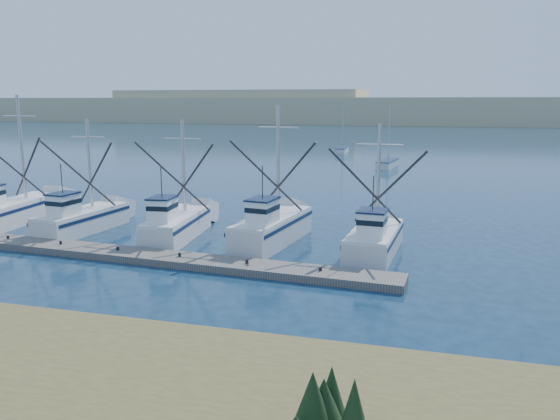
# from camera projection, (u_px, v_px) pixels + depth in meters

# --- Properties ---
(ground) EXTENTS (500.00, 500.00, 0.00)m
(ground) POSITION_uv_depth(u_px,v_px,m) (257.00, 318.00, 22.57)
(ground) COLOR #0C2338
(ground) RESTS_ON ground
(floating_dock) EXTENTS (30.59, 4.00, 0.41)m
(floating_dock) POSITION_uv_depth(u_px,v_px,m) (133.00, 255.00, 30.98)
(floating_dock) COLOR slate
(floating_dock) RESTS_ON ground
(dune_ridge) EXTENTS (360.00, 60.00, 10.00)m
(dune_ridge) POSITION_uv_depth(u_px,v_px,m) (414.00, 110.00, 220.28)
(dune_ridge) COLOR tan
(dune_ridge) RESTS_ON ground
(trawler_fleet) EXTENTS (29.35, 9.15, 9.24)m
(trawler_fleet) POSITION_uv_depth(u_px,v_px,m) (162.00, 223.00, 35.75)
(trawler_fleet) COLOR silver
(trawler_fleet) RESTS_ON ground
(sailboat_near) EXTENTS (2.60, 6.82, 8.10)m
(sailboat_near) POSITION_uv_depth(u_px,v_px,m) (388.00, 164.00, 73.31)
(sailboat_near) COLOR silver
(sailboat_near) RESTS_ON ground
(sailboat_far) EXTENTS (1.77, 6.24, 8.10)m
(sailboat_far) POSITION_uv_depth(u_px,v_px,m) (342.00, 150.00, 93.39)
(sailboat_far) COLOR silver
(sailboat_far) RESTS_ON ground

